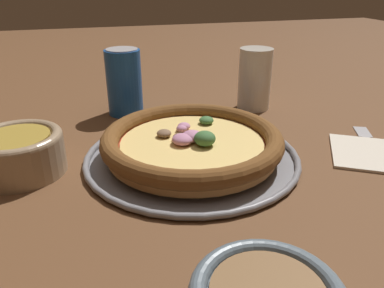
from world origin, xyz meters
name	(u,v)px	position (x,y,z in m)	size (l,w,h in m)	color
ground_plane	(192,159)	(0.00, 0.00, 0.00)	(3.00, 3.00, 0.00)	brown
pizza_tray	(192,156)	(0.00, 0.00, 0.00)	(0.31, 0.31, 0.01)	gray
pizza	(192,142)	(0.00, 0.00, 0.03)	(0.26, 0.26, 0.04)	#BC7F42
bowl_near	(19,151)	(-0.03, -0.24, 0.03)	(0.12, 0.12, 0.06)	#9E8466
drinking_cup	(255,79)	(-0.19, 0.18, 0.06)	(0.06, 0.06, 0.12)	silver
napkin	(377,153)	(0.07, 0.27, 0.00)	(0.17, 0.17, 0.01)	beige
fork	(371,144)	(0.03, 0.29, 0.00)	(0.16, 0.09, 0.00)	#B7B7BC
beverage_can	(124,82)	(-0.22, -0.07, 0.06)	(0.07, 0.07, 0.12)	#194C99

